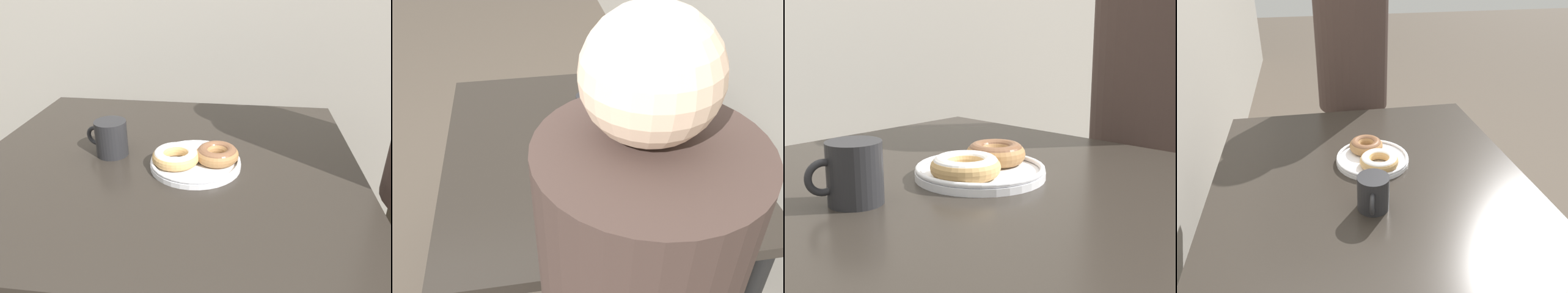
{
  "view_description": "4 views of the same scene",
  "coord_description": "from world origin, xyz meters",
  "views": [
    {
      "loc": [
        0.21,
        -0.54,
        1.22
      ],
      "look_at": [
        0.09,
        0.37,
        0.77
      ],
      "focal_mm": 35.0,
      "sensor_mm": 36.0,
      "label": 1
    },
    {
      "loc": [
        1.2,
        0.18,
        1.61
      ],
      "look_at": [
        0.09,
        0.37,
        0.77
      ],
      "focal_mm": 40.0,
      "sensor_mm": 36.0,
      "label": 2
    },
    {
      "loc": [
        -0.63,
        -0.32,
        1.0
      ],
      "look_at": [
        0.09,
        0.37,
        0.77
      ],
      "focal_mm": 50.0,
      "sensor_mm": 36.0,
      "label": 3
    },
    {
      "loc": [
        -1.01,
        0.56,
        1.39
      ],
      "look_at": [
        0.09,
        0.37,
        0.77
      ],
      "focal_mm": 35.0,
      "sensor_mm": 36.0,
      "label": 4
    }
  ],
  "objects": [
    {
      "name": "coffee_mug",
      "position": [
        -0.16,
        0.41,
        0.77
      ],
      "size": [
        0.13,
        0.09,
        0.1
      ],
      "color": "#232326",
      "rests_on": "dining_table"
    },
    {
      "name": "ground_plane",
      "position": [
        0.0,
        0.0,
        0.0
      ],
      "size": [
        14.0,
        14.0,
        0.0
      ],
      "primitive_type": "plane",
      "color": "#4C4238"
    },
    {
      "name": "dining_table",
      "position": [
        0.0,
        0.39,
        0.65
      ],
      "size": [
        1.07,
        0.99,
        0.71
      ],
      "color": "#28231E",
      "rests_on": "ground_plane"
    },
    {
      "name": "donut_plate",
      "position": [
        0.09,
        0.37,
        0.74
      ],
      "size": [
        0.26,
        0.25,
        0.06
      ],
      "color": "white",
      "rests_on": "dining_table"
    }
  ]
}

